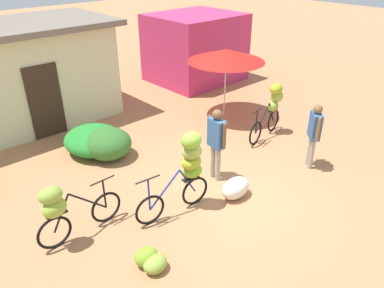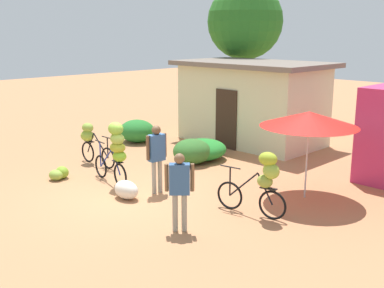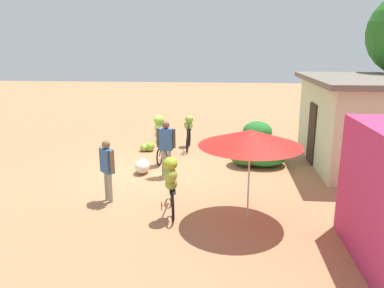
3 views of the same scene
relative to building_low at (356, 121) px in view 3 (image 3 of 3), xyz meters
The scene contains 13 objects.
ground_plane 6.82m from the building_low, 77.00° to the right, with size 60.00×60.00×0.00m, color #B0764D.
building_low is the anchor object (origin of this frame).
hedge_bush_front_left 4.22m from the building_low, 134.54° to the right, with size 1.32×1.21×0.81m, color #26752C.
hedge_bush_front_right 3.24m from the building_low, 81.70° to the right, with size 1.45×1.62×0.64m, color #25802D.
hedge_bush_mid 3.73m from the building_low, 81.14° to the right, with size 1.14×1.15×0.75m, color #316829.
market_umbrella 5.88m from the building_low, 39.14° to the right, with size 2.27×2.27×2.08m.
bicycle_leftmost 5.92m from the building_low, 105.62° to the right, with size 1.66×0.44×1.22m.
bicycle_near_pile 6.41m from the building_low, 84.07° to the right, with size 1.67×0.42×1.67m.
bicycle_center_loaded 7.13m from the building_low, 49.95° to the right, with size 1.66×0.38×1.46m.
banana_pile_on_ground 7.31m from the building_low, 96.97° to the right, with size 0.48×0.59×0.33m.
produce_sack 7.08m from the building_low, 76.59° to the right, with size 0.70×0.44×0.44m, color silver.
person_vendor 6.28m from the building_low, 73.15° to the right, with size 0.24×0.58×1.69m.
person_bystander 8.14m from the building_low, 61.70° to the right, with size 0.43×0.44×1.59m.
Camera 3 is at (10.97, 2.25, 3.82)m, focal length 35.00 mm.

